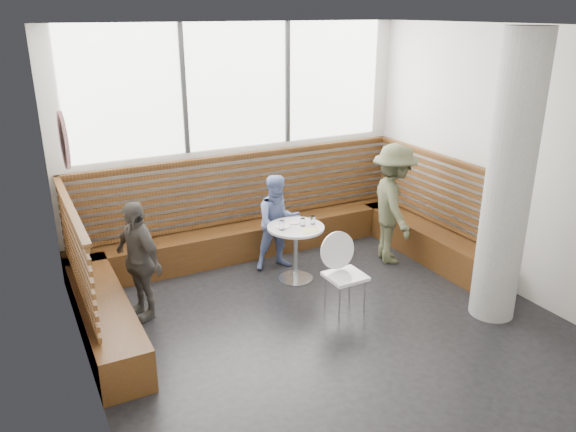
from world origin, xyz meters
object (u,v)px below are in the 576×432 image
cafe_chair (342,267)px  concrete_column (509,182)px  child_back (278,223)px  child_left (138,261)px  cafe_table (296,242)px  adult_man (393,204)px

cafe_chair → concrete_column: bearing=-31.5°
child_back → concrete_column: bearing=-46.7°
cafe_chair → child_left: child_left is taller
child_left → concrete_column: bearing=44.0°
cafe_table → child_left: 2.01m
cafe_table → child_back: 0.46m
concrete_column → cafe_chair: size_ratio=3.41×
cafe_table → concrete_column: bearing=-48.1°
concrete_column → child_back: bearing=126.3°
cafe_chair → cafe_table: bearing=96.1°
cafe_chair → child_left: size_ratio=0.67×
adult_man → concrete_column: bearing=-155.0°
cafe_table → child_back: (-0.03, 0.44, 0.12)m
concrete_column → cafe_chair: 2.04m
concrete_column → adult_man: (-0.15, 1.74, -0.76)m
concrete_column → cafe_chair: (-1.51, 0.89, -1.05)m
cafe_table → adult_man: size_ratio=0.45×
concrete_column → adult_man: concrete_column is taller
concrete_column → adult_man: 1.91m
concrete_column → cafe_table: size_ratio=4.27×
concrete_column → cafe_table: (-1.63, 1.81, -1.06)m
adult_man → child_back: bearing=91.4°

